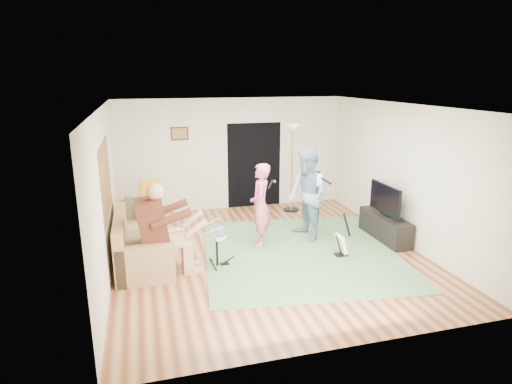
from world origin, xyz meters
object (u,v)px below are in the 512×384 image
singer (260,205)px  tv_cabinet (385,227)px  drum_kit (217,251)px  torchiere_lamp (292,152)px  guitarist (307,195)px  dining_chair (154,214)px  television (385,199)px  guitar_spare (342,244)px  sofa (139,244)px

singer → tv_cabinet: size_ratio=1.16×
drum_kit → singer: singer is taller
tv_cabinet → torchiere_lamp: bearing=117.0°
singer → guitarist: guitarist is taller
dining_chair → television: television is taller
guitarist → torchiere_lamp: bearing=159.9°
dining_chair → guitarist: bearing=-34.4°
torchiere_lamp → dining_chair: 3.53m
drum_kit → dining_chair: size_ratio=0.60×
guitarist → torchiere_lamp: (0.36, 1.87, 0.52)m
guitarist → singer: bearing=-95.4°
drum_kit → guitar_spare: bearing=-4.0°
drum_kit → singer: size_ratio=0.41×
guitarist → television: size_ratio=1.82×
drum_kit → television: (3.45, 0.39, 0.56)m
singer → dining_chair: 2.37m
sofa → television: 4.79m
guitar_spare → tv_cabinet: 1.34m
drum_kit → dining_chair: (-0.97, 2.02, 0.10)m
singer → guitarist: (0.98, 0.06, 0.11)m
drum_kit → sofa: bearing=153.4°
sofa → tv_cabinet: bearing=-3.2°
guitar_spare → dining_chair: (-3.25, 2.17, 0.15)m
singer → dining_chair: singer is taller
singer → tv_cabinet: singer is taller
drum_kit → singer: (0.99, 0.75, 0.52)m
guitar_spare → tv_cabinet: bearing=24.0°
sofa → torchiere_lamp: 4.31m
sofa → tv_cabinet: (4.80, -0.26, -0.05)m
drum_kit → dining_chair: 2.24m
drum_kit → dining_chair: bearing=115.7°
tv_cabinet → guitar_spare: bearing=-156.0°
dining_chair → television: (4.42, -1.63, 0.46)m
drum_kit → guitar_spare: size_ratio=0.80×
guitar_spare → dining_chair: dining_chair is taller
drum_kit → guitar_spare: (2.28, -0.16, -0.05)m
drum_kit → guitarist: bearing=22.5°
guitarist → tv_cabinet: guitarist is taller
television → singer: bearing=171.6°
guitar_spare → tv_cabinet: (1.22, 0.54, 0.02)m
sofa → guitarist: guitarist is taller
dining_chair → tv_cabinet: 4.76m
singer → torchiere_lamp: 2.44m
guitarist → dining_chair: guitarist is taller
torchiere_lamp → tv_cabinet: bearing=-63.0°
drum_kit → guitar_spare: 2.28m
singer → television: size_ratio=1.60×
drum_kit → torchiere_lamp: bearing=49.1°
guitarist → tv_cabinet: bearing=65.1°
guitar_spare → television: size_ratio=0.81×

